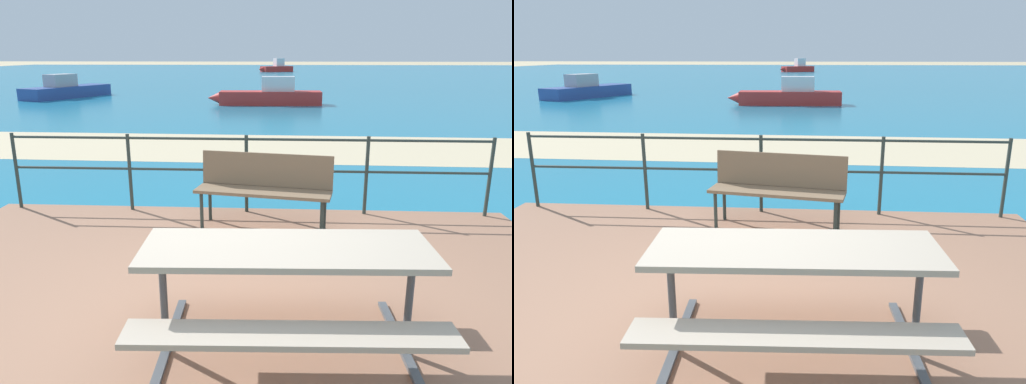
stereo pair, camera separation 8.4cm
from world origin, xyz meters
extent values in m
plane|color=tan|center=(0.00, 0.00, 0.00)|extent=(240.00, 240.00, 0.00)
cube|color=#996B51|center=(0.00, 0.00, 0.03)|extent=(6.40, 5.20, 0.06)
cube|color=teal|center=(0.00, 40.00, 0.01)|extent=(90.00, 90.00, 0.01)
cube|color=beige|center=(0.00, 7.12, 0.01)|extent=(54.06, 4.37, 0.01)
cube|color=tan|center=(0.49, -0.54, 0.80)|extent=(1.86, 0.72, 0.04)
cube|color=tan|center=(0.52, -1.07, 0.52)|extent=(1.84, 0.34, 0.04)
cube|color=tan|center=(0.47, -0.02, 0.52)|extent=(1.84, 0.34, 0.04)
cylinder|color=#4C5156|center=(-0.30, -0.58, 0.43)|extent=(0.05, 0.05, 0.74)
cube|color=#4C5156|center=(-0.30, -0.58, 0.07)|extent=(0.11, 1.31, 0.03)
cylinder|color=#4C5156|center=(1.29, -0.51, 0.43)|extent=(0.05, 0.05, 0.74)
cube|color=#4C5156|center=(1.29, -0.51, 0.07)|extent=(0.11, 1.31, 0.03)
cube|color=#7A6047|center=(0.23, 1.86, 0.50)|extent=(1.57, 0.66, 0.04)
cube|color=#7A6047|center=(0.27, 2.04, 0.71)|extent=(1.51, 0.32, 0.38)
cylinder|color=#2D3833|center=(-0.46, 1.83, 0.28)|extent=(0.04, 0.04, 0.44)
cylinder|color=#2D3833|center=(-0.41, 2.12, 0.28)|extent=(0.04, 0.04, 0.44)
cylinder|color=#2D3833|center=(0.88, 1.59, 0.28)|extent=(0.04, 0.04, 0.44)
cylinder|color=#2D3833|center=(0.93, 1.89, 0.28)|extent=(0.04, 0.04, 0.44)
cylinder|color=#2D3833|center=(-2.95, 2.47, 0.55)|extent=(0.04, 0.04, 0.98)
cylinder|color=#2D3833|center=(-1.48, 2.47, 0.55)|extent=(0.04, 0.04, 0.98)
cylinder|color=#2D3833|center=(0.00, 2.47, 0.55)|extent=(0.04, 0.04, 0.98)
cylinder|color=#2D3833|center=(1.48, 2.47, 0.55)|extent=(0.04, 0.04, 0.98)
cylinder|color=#2D3833|center=(2.95, 2.47, 0.55)|extent=(0.04, 0.04, 0.98)
cylinder|color=#2D3833|center=(0.00, 2.47, 0.99)|extent=(5.90, 0.03, 0.03)
cylinder|color=#2D3833|center=(0.00, 2.47, 0.60)|extent=(5.90, 0.03, 0.03)
cube|color=#2D478C|center=(-9.65, 19.05, 0.27)|extent=(2.85, 4.57, 0.52)
cube|color=#A5A8AD|center=(-9.78, 18.74, 0.80)|extent=(1.22, 1.50, 0.55)
cone|color=#2D478C|center=(-8.71, 21.33, 0.27)|extent=(0.62, 0.64, 0.47)
cube|color=red|center=(-0.57, 52.24, 0.31)|extent=(3.65, 2.94, 0.60)
cube|color=silver|center=(-0.34, 52.38, 1.03)|extent=(1.27, 1.19, 0.84)
cone|color=red|center=(-2.27, 51.15, 0.31)|extent=(0.71, 0.72, 0.54)
cube|color=red|center=(-0.14, 16.30, 0.27)|extent=(4.05, 1.11, 0.53)
cube|color=silver|center=(0.16, 16.31, 0.83)|extent=(1.31, 0.63, 0.57)
cone|color=red|center=(-2.40, 16.21, 0.27)|extent=(0.52, 0.49, 0.48)
camera|label=1|loc=(0.47, -3.40, 2.00)|focal=34.22mm
camera|label=2|loc=(0.56, -3.40, 2.00)|focal=34.22mm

